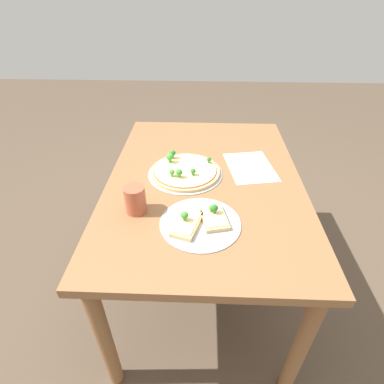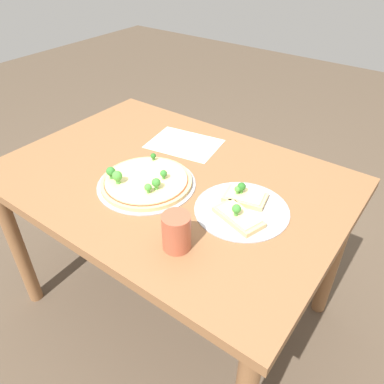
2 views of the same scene
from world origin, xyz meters
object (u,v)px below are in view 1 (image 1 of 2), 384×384
object	(u,v)px
dining_table	(204,194)
drinking_cup	(135,199)
pizza_tray_whole	(185,171)
pizza_tray_slice	(200,221)

from	to	relation	value
dining_table	drinking_cup	world-z (taller)	drinking_cup
dining_table	pizza_tray_whole	xyz separation A→B (m)	(0.03, 0.09, 0.11)
drinking_cup	dining_table	bearing A→B (deg)	-47.61
pizza_tray_whole	drinking_cup	xyz separation A→B (m)	(-0.27, 0.17, 0.04)
pizza_tray_slice	drinking_cup	bearing A→B (deg)	75.71
pizza_tray_slice	drinking_cup	size ratio (longest dim) A/B	2.72
dining_table	pizza_tray_whole	bearing A→B (deg)	70.41
pizza_tray_slice	drinking_cup	xyz separation A→B (m)	(0.06, 0.25, 0.04)
dining_table	pizza_tray_slice	distance (m)	0.32
dining_table	pizza_tray_slice	world-z (taller)	pizza_tray_slice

